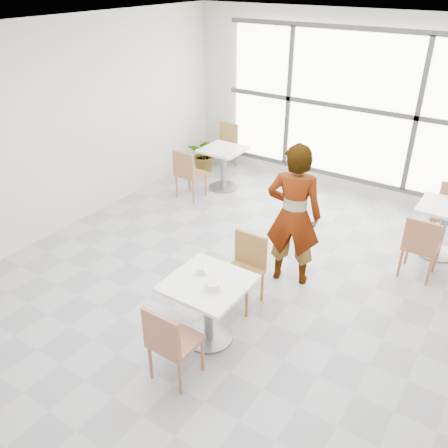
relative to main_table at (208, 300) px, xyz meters
The scene contains 17 objects.
floor 1.18m from the main_table, 105.62° to the left, with size 7.00×7.00×0.00m, color #9E9EA5.
ceiling 2.70m from the main_table, 105.62° to the left, with size 7.00×7.00×0.00m, color white.
wall_back 4.64m from the main_table, 93.62° to the left, with size 6.00×6.00×0.00m, color silver.
wall_left 3.58m from the main_table, 162.71° to the left, with size 7.00×7.00×0.00m, color silver.
window 4.57m from the main_table, 93.67° to the left, with size 4.60×0.07×2.52m.
main_table is the anchor object (origin of this frame).
chair_near 0.68m from the main_table, 86.67° to the right, with size 0.42×0.42×0.87m.
chair_far 0.79m from the main_table, 92.15° to the left, with size 0.42×0.42×0.87m.
oatmeal_bowl 0.30m from the main_table, 34.29° to the right, with size 0.21×0.21×0.09m.
coffee_cup 0.31m from the main_table, 153.31° to the left, with size 0.16×0.13×0.07m.
person 1.56m from the main_table, 81.85° to the left, with size 0.67×0.44×1.83m, color black.
bg_table_left 3.95m from the main_table, 121.61° to the left, with size 0.70×0.70×0.75m.
bg_table_right 3.58m from the main_table, 62.14° to the left, with size 0.70×0.70×0.75m.
bg_chair_left_near 3.53m from the main_table, 131.08° to the left, with size 0.42×0.42×0.87m.
bg_chair_left_far 4.99m from the main_table, 121.45° to the left, with size 0.42×0.42×0.87m.
bg_chair_right_near 2.87m from the main_table, 57.17° to the left, with size 0.42×0.42×0.87m.
plant_left 4.79m from the main_table, 126.15° to the left, with size 0.61×0.53×0.68m, color #4E7232.
Camera 1 is at (2.58, -4.16, 3.57)m, focal length 37.62 mm.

